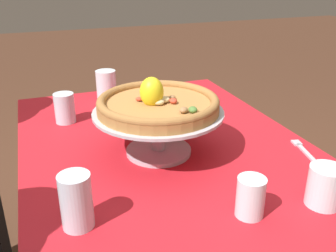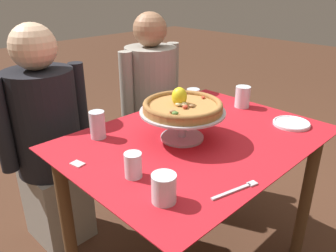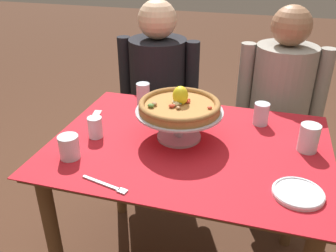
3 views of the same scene
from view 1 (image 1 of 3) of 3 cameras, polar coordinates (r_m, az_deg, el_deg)
name	(u,v)px [view 1 (image 1 of 3)]	position (r m, az deg, el deg)	size (l,w,h in m)	color
dining_table	(164,178)	(1.21, -0.58, -7.84)	(1.14, 0.84, 0.76)	brown
pizza_stand	(158,124)	(1.06, -1.46, 0.29)	(0.36, 0.36, 0.13)	#B7B7C1
pizza	(158,103)	(1.03, -1.53, 3.48)	(0.34, 0.34, 0.10)	#AD753D
water_glass_side_right	(106,86)	(1.54, -9.30, 5.94)	(0.08, 0.08, 0.11)	silver
water_glass_front_left	(325,188)	(0.93, 22.58, -8.64)	(0.08, 0.08, 0.09)	silver
water_glass_back_left	(77,205)	(0.81, -13.63, -11.46)	(0.07, 0.07, 0.12)	silver
water_glass_side_left	(250,199)	(0.84, 12.32, -10.79)	(0.06, 0.06, 0.09)	silver
water_glass_back_right	(65,110)	(1.33, -15.31, 2.35)	(0.07, 0.07, 0.10)	silver
side_plate	(181,91)	(1.59, 2.04, 5.32)	(0.17, 0.17, 0.02)	white
dinner_fork	(306,153)	(1.16, 20.16, -3.84)	(0.19, 0.06, 0.01)	#B7B7C1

